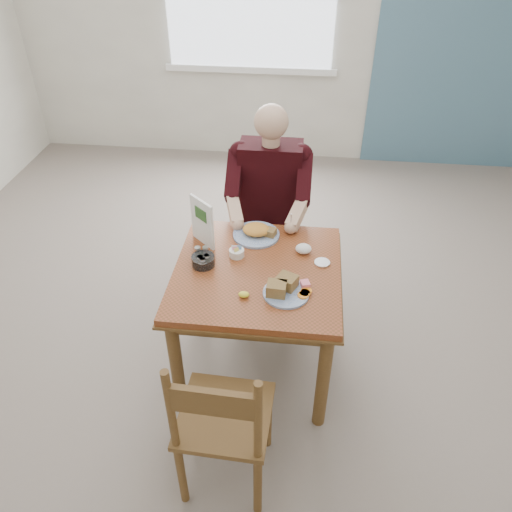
# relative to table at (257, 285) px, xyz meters

# --- Properties ---
(floor) EXTENTS (6.00, 6.00, 0.00)m
(floor) POSITION_rel_table_xyz_m (0.00, 0.00, -0.64)
(floor) COLOR slate
(floor) RESTS_ON ground
(wall_back) EXTENTS (5.50, 0.00, 5.50)m
(wall_back) POSITION_rel_table_xyz_m (0.00, 3.00, 0.76)
(wall_back) COLOR silver
(wall_back) RESTS_ON ground
(accent_panel) EXTENTS (1.60, 0.02, 2.80)m
(accent_panel) POSITION_rel_table_xyz_m (1.60, 2.98, 0.76)
(accent_panel) COLOR slate
(accent_panel) RESTS_ON ground
(lemon_wedge) EXTENTS (0.07, 0.06, 0.03)m
(lemon_wedge) POSITION_rel_table_xyz_m (-0.04, -0.23, 0.13)
(lemon_wedge) COLOR yellow
(lemon_wedge) RESTS_ON table
(napkin) EXTENTS (0.11, 0.10, 0.06)m
(napkin) POSITION_rel_table_xyz_m (0.24, 0.18, 0.14)
(napkin) COLOR white
(napkin) RESTS_ON table
(metal_dish) EXTENTS (0.10, 0.10, 0.01)m
(metal_dish) POSITION_rel_table_xyz_m (0.35, 0.09, 0.12)
(metal_dish) COLOR silver
(metal_dish) RESTS_ON table
(table) EXTENTS (0.92, 0.92, 0.75)m
(table) POSITION_rel_table_xyz_m (0.00, 0.00, 0.00)
(table) COLOR brown
(table) RESTS_ON ground
(chair_far) EXTENTS (0.42, 0.42, 0.95)m
(chair_far) POSITION_rel_table_xyz_m (0.00, 0.80, -0.16)
(chair_far) COLOR brown
(chair_far) RESTS_ON ground
(chair_near) EXTENTS (0.44, 0.44, 0.95)m
(chair_near) POSITION_rel_table_xyz_m (-0.07, -0.78, -0.16)
(chair_near) COLOR brown
(chair_near) RESTS_ON ground
(diner) EXTENTS (0.53, 0.56, 1.39)m
(diner) POSITION_rel_table_xyz_m (0.00, 0.71, 0.17)
(diner) COLOR #9B9874
(diner) RESTS_ON chair_far
(near_plate) EXTENTS (0.28, 0.28, 0.08)m
(near_plate) POSITION_rel_table_xyz_m (0.16, -0.18, 0.14)
(near_plate) COLOR white
(near_plate) RESTS_ON table
(far_plate) EXTENTS (0.35, 0.35, 0.07)m
(far_plate) POSITION_rel_table_xyz_m (-0.03, 0.32, 0.14)
(far_plate) COLOR white
(far_plate) RESTS_ON table
(caddy) EXTENTS (0.09, 0.09, 0.06)m
(caddy) POSITION_rel_table_xyz_m (-0.13, 0.11, 0.13)
(caddy) COLOR white
(caddy) RESTS_ON table
(shakers) EXTENTS (0.08, 0.05, 0.07)m
(shakers) POSITION_rel_table_xyz_m (-0.32, 0.07, 0.15)
(shakers) COLOR white
(shakers) RESTS_ON table
(creamer) EXTENTS (0.14, 0.14, 0.06)m
(creamer) POSITION_rel_table_xyz_m (-0.30, 0.00, 0.14)
(creamer) COLOR white
(creamer) RESTS_ON table
(menu) EXTENTS (0.15, 0.14, 0.29)m
(menu) POSITION_rel_table_xyz_m (-0.34, 0.21, 0.26)
(menu) COLOR white
(menu) RESTS_ON table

